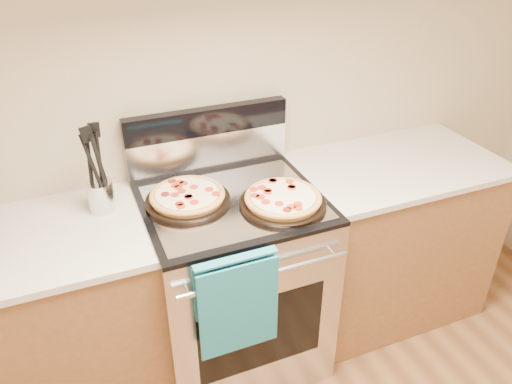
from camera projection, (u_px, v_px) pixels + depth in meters
name	position (u px, v px, depth m)	size (l,w,h in m)	color
wall_back	(202.00, 77.00, 2.18)	(4.00, 4.00, 0.00)	tan
range_body	(234.00, 284.00, 2.37)	(0.76, 0.68, 0.90)	#B7B7BC
oven_window	(262.00, 333.00, 2.10)	(0.56, 0.01, 0.40)	black
cooktop	(232.00, 201.00, 2.13)	(0.76, 0.68, 0.02)	black
backsplash_lower	(209.00, 151.00, 2.33)	(0.76, 0.06, 0.18)	silver
backsplash_upper	(207.00, 121.00, 2.25)	(0.76, 0.06, 0.12)	black
oven_handle	(266.00, 274.00, 1.89)	(0.03, 0.03, 0.70)	silver
dish_towel	(237.00, 302.00, 1.90)	(0.32, 0.05, 0.42)	teal
foil_sheet	(234.00, 202.00, 2.10)	(0.70, 0.55, 0.01)	gray
cabinet_left	(37.00, 334.00, 2.11)	(1.00, 0.62, 0.88)	brown
countertop_left	(9.00, 248.00, 1.88)	(1.02, 0.64, 0.03)	#BAB3A7
cabinet_right	(386.00, 240.00, 2.68)	(1.00, 0.62, 0.88)	brown
countertop_right	(398.00, 165.00, 2.45)	(1.02, 0.64, 0.03)	#BAB3A7
pepperoni_pizza_back	(188.00, 197.00, 2.09)	(0.35, 0.35, 0.05)	#AD7E34
pepperoni_pizza_front	(283.00, 200.00, 2.07)	(0.36, 0.36, 0.05)	#AD7E34
utensil_crock	(101.00, 196.00, 2.04)	(0.11, 0.11, 0.13)	silver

